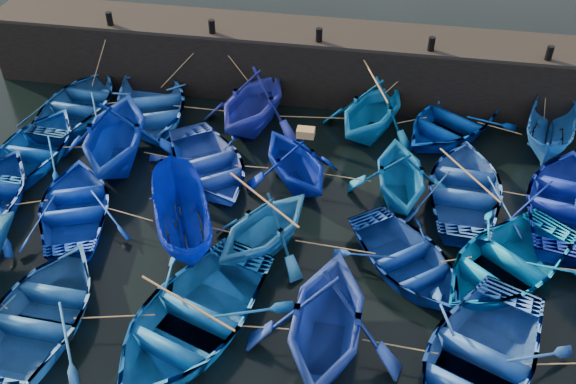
# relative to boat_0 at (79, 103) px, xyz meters

# --- Properties ---
(ground) EXTENTS (120.00, 120.00, 0.00)m
(ground) POSITION_rel_boat_0_xyz_m (8.67, -7.25, -0.51)
(ground) COLOR black
(ground) RESTS_ON ground
(quay_wall) EXTENTS (26.00, 2.50, 2.50)m
(quay_wall) POSITION_rel_boat_0_xyz_m (8.67, 3.25, 0.74)
(quay_wall) COLOR black
(quay_wall) RESTS_ON ground
(quay_top) EXTENTS (26.00, 2.50, 0.12)m
(quay_top) POSITION_rel_boat_0_xyz_m (8.67, 3.25, 2.05)
(quay_top) COLOR black
(quay_top) RESTS_ON quay_wall
(bollard_0) EXTENTS (0.24, 0.24, 0.50)m
(bollard_0) POSITION_rel_boat_0_xyz_m (0.67, 2.35, 2.36)
(bollard_0) COLOR black
(bollard_0) RESTS_ON quay_top
(bollard_1) EXTENTS (0.24, 0.24, 0.50)m
(bollard_1) POSITION_rel_boat_0_xyz_m (4.67, 2.35, 2.36)
(bollard_1) COLOR black
(bollard_1) RESTS_ON quay_top
(bollard_2) EXTENTS (0.24, 0.24, 0.50)m
(bollard_2) POSITION_rel_boat_0_xyz_m (8.67, 2.35, 2.36)
(bollard_2) COLOR black
(bollard_2) RESTS_ON quay_top
(bollard_3) EXTENTS (0.24, 0.24, 0.50)m
(bollard_3) POSITION_rel_boat_0_xyz_m (12.67, 2.35, 2.36)
(bollard_3) COLOR black
(bollard_3) RESTS_ON quay_top
(bollard_4) EXTENTS (0.24, 0.24, 0.50)m
(bollard_4) POSITION_rel_boat_0_xyz_m (16.67, 2.35, 2.36)
(bollard_4) COLOR black
(bollard_4) RESTS_ON quay_top
(boat_0) EXTENTS (3.85, 5.13, 1.01)m
(boat_0) POSITION_rel_boat_0_xyz_m (0.00, 0.00, 0.00)
(boat_0) COLOR navy
(boat_0) RESTS_ON ground
(boat_1) EXTENTS (5.67, 6.47, 1.12)m
(boat_1) POSITION_rel_boat_0_xyz_m (2.68, 0.37, 0.05)
(boat_1) COLOR blue
(boat_1) RESTS_ON ground
(boat_2) EXTENTS (4.66, 5.09, 2.27)m
(boat_2) POSITION_rel_boat_0_xyz_m (6.61, 0.34, 0.63)
(boat_2) COLOR #1F299F
(boat_2) RESTS_ON ground
(boat_3) EXTENTS (4.84, 5.15, 2.16)m
(boat_3) POSITION_rel_boat_0_xyz_m (10.88, 0.63, 0.58)
(boat_3) COLOR blue
(boat_3) RESTS_ON ground
(boat_4) EXTENTS (5.73, 6.06, 1.02)m
(boat_4) POSITION_rel_boat_0_xyz_m (13.73, 1.20, 0.01)
(boat_4) COLOR #003091
(boat_4) RESTS_ON ground
(boat_5) EXTENTS (2.47, 4.43, 1.62)m
(boat_5) POSITION_rel_boat_0_xyz_m (17.01, 0.68, 0.30)
(boat_5) COLOR #154D92
(boat_5) RESTS_ON ground
(boat_6) EXTENTS (3.44, 4.68, 0.95)m
(boat_6) POSITION_rel_boat_0_xyz_m (-0.30, -2.87, -0.03)
(boat_6) COLOR #07429E
(boat_6) RESTS_ON ground
(boat_7) EXTENTS (4.88, 5.43, 2.53)m
(boat_7) POSITION_rel_boat_0_xyz_m (2.62, -2.65, 0.76)
(boat_7) COLOR #062AA3
(boat_7) RESTS_ON ground
(boat_8) EXTENTS (5.37, 5.69, 0.96)m
(boat_8) POSITION_rel_boat_0_xyz_m (5.80, -2.82, -0.03)
(boat_8) COLOR #1F3FB1
(boat_8) RESTS_ON ground
(boat_9) EXTENTS (4.72, 4.84, 1.94)m
(boat_9) POSITION_rel_boat_0_xyz_m (8.70, -2.77, 0.46)
(boat_9) COLOR #001694
(boat_9) RESTS_ON ground
(boat_10) EXTENTS (3.74, 4.18, 1.97)m
(boat_10) POSITION_rel_boat_0_xyz_m (12.04, -2.89, 0.48)
(boat_10) COLOR #095BA6
(boat_10) RESTS_ON ground
(boat_11) EXTENTS (3.77, 5.11, 1.02)m
(boat_11) POSITION_rel_boat_0_xyz_m (14.09, -2.65, 0.01)
(boat_11) COLOR #1A48A2
(boat_11) RESTS_ON ground
(boat_12) EXTENTS (4.81, 5.98, 1.10)m
(boat_12) POSITION_rel_boat_0_xyz_m (17.15, -2.80, 0.05)
(boat_12) COLOR #0D22A3
(boat_12) RESTS_ON ground
(boat_14) EXTENTS (4.59, 5.34, 0.93)m
(boat_14) POSITION_rel_boat_0_xyz_m (2.39, -5.55, -0.04)
(boat_14) COLOR #0B34C5
(boat_14) RESTS_ON ground
(boat_15) EXTENTS (3.23, 4.49, 1.63)m
(boat_15) POSITION_rel_boat_0_xyz_m (5.87, -5.89, 0.31)
(boat_15) COLOR #001493
(boat_15) RESTS_ON ground
(boat_16) EXTENTS (4.55, 4.74, 1.93)m
(boat_16) POSITION_rel_boat_0_xyz_m (8.33, -5.97, 0.46)
(boat_16) COLOR #1961A6
(boat_16) RESTS_ON ground
(boat_17) EXTENTS (5.12, 5.32, 0.90)m
(boat_17) POSITION_rel_boat_0_xyz_m (12.40, -6.11, -0.06)
(boat_17) COLOR navy
(boat_17) RESTS_ON ground
(boat_18) EXTENTS (5.94, 6.12, 1.04)m
(boat_18) POSITION_rel_boat_0_xyz_m (15.03, -5.77, 0.01)
(boat_18) COLOR #0270D0
(boat_18) RESTS_ON ground
(boat_21) EXTENTS (3.70, 5.08, 1.03)m
(boat_21) POSITION_rel_boat_0_xyz_m (3.35, -9.72, 0.01)
(boat_21) COLOR #195094
(boat_21) RESTS_ON ground
(boat_22) EXTENTS (5.62, 6.60, 1.16)m
(boat_22) POSITION_rel_boat_0_xyz_m (7.10, -9.25, 0.08)
(boat_22) COLOR #0D55A2
(boat_22) RESTS_ON ground
(boat_23) EXTENTS (3.95, 4.55, 2.35)m
(boat_23) POSITION_rel_boat_0_xyz_m (10.51, -9.11, 0.67)
(boat_23) COLOR navy
(boat_23) RESTS_ON ground
(boat_24) EXTENTS (5.52, 6.30, 1.09)m
(boat_24) POSITION_rel_boat_0_xyz_m (14.11, -9.20, 0.04)
(boat_24) COLOR #1C4DB2
(boat_24) RESTS_ON ground
(wooden_crate) EXTENTS (0.55, 0.37, 0.27)m
(wooden_crate) POSITION_rel_boat_0_xyz_m (9.00, -2.77, 1.57)
(wooden_crate) COLOR #9C7544
(wooden_crate) RESTS_ON boat_9
(mooring_ropes) EXTENTS (17.27, 12.16, 2.10)m
(mooring_ropes) POSITION_rel_boat_0_xyz_m (8.60, -2.37, 0.38)
(mooring_ropes) COLOR tan
(mooring_ropes) RESTS_ON ground
(loose_oars) EXTENTS (9.25, 11.96, 1.20)m
(loose_oars) POSITION_rel_boat_0_xyz_m (10.10, -4.31, 1.09)
(loose_oars) COLOR #99724C
(loose_oars) RESTS_ON ground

